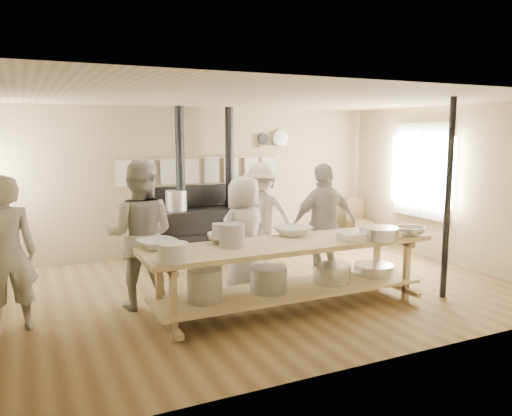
{
  "coord_description": "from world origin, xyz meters",
  "views": [
    {
      "loc": [
        -2.88,
        -6.04,
        2.14
      ],
      "look_at": [
        0.05,
        0.2,
        1.11
      ],
      "focal_mm": 35.0,
      "sensor_mm": 36.0,
      "label": 1
    }
  ],
  "objects_px": {
    "prep_table": "(290,268)",
    "stove": "(207,227)",
    "cook_far_left": "(6,255)",
    "cook_left": "(140,235)",
    "chair": "(359,229)",
    "cook_center": "(244,235)",
    "cook_by_window": "(262,215)",
    "cook_right": "(324,225)",
    "roasting_pan": "(356,236)"
  },
  "relations": [
    {
      "from": "cook_left",
      "to": "chair",
      "type": "height_order",
      "value": "cook_left"
    },
    {
      "from": "prep_table",
      "to": "cook_right",
      "type": "height_order",
      "value": "cook_right"
    },
    {
      "from": "roasting_pan",
      "to": "stove",
      "type": "bearing_deg",
      "value": 103.35
    },
    {
      "from": "cook_far_left",
      "to": "roasting_pan",
      "type": "xyz_separation_m",
      "value": [
        3.86,
        -0.95,
        0.04
      ]
    },
    {
      "from": "stove",
      "to": "roasting_pan",
      "type": "height_order",
      "value": "stove"
    },
    {
      "from": "cook_left",
      "to": "chair",
      "type": "relative_size",
      "value": 2.11
    },
    {
      "from": "cook_right",
      "to": "roasting_pan",
      "type": "height_order",
      "value": "cook_right"
    },
    {
      "from": "roasting_pan",
      "to": "cook_by_window",
      "type": "bearing_deg",
      "value": 94.99
    },
    {
      "from": "cook_by_window",
      "to": "roasting_pan",
      "type": "distance_m",
      "value": 2.25
    },
    {
      "from": "cook_far_left",
      "to": "cook_left",
      "type": "bearing_deg",
      "value": 178.76
    },
    {
      "from": "prep_table",
      "to": "stove",
      "type": "bearing_deg",
      "value": 89.96
    },
    {
      "from": "cook_far_left",
      "to": "cook_center",
      "type": "distance_m",
      "value": 2.88
    },
    {
      "from": "cook_by_window",
      "to": "chair",
      "type": "height_order",
      "value": "cook_by_window"
    },
    {
      "from": "cook_left",
      "to": "cook_center",
      "type": "xyz_separation_m",
      "value": [
        1.4,
        0.01,
        -0.12
      ]
    },
    {
      "from": "prep_table",
      "to": "cook_far_left",
      "type": "xyz_separation_m",
      "value": [
        -3.08,
        0.7,
        0.34
      ]
    },
    {
      "from": "cook_center",
      "to": "cook_by_window",
      "type": "distance_m",
      "value": 1.35
    },
    {
      "from": "cook_far_left",
      "to": "stove",
      "type": "bearing_deg",
      "value": -151.44
    },
    {
      "from": "prep_table",
      "to": "cook_center",
      "type": "bearing_deg",
      "value": 103.49
    },
    {
      "from": "cook_far_left",
      "to": "cook_right",
      "type": "height_order",
      "value": "cook_right"
    },
    {
      "from": "roasting_pan",
      "to": "cook_far_left",
      "type": "bearing_deg",
      "value": 166.16
    },
    {
      "from": "stove",
      "to": "roasting_pan",
      "type": "relative_size",
      "value": 6.6
    },
    {
      "from": "cook_right",
      "to": "prep_table",
      "type": "bearing_deg",
      "value": 38.7
    },
    {
      "from": "chair",
      "to": "roasting_pan",
      "type": "height_order",
      "value": "roasting_pan"
    },
    {
      "from": "cook_by_window",
      "to": "stove",
      "type": "bearing_deg",
      "value": 161.01
    },
    {
      "from": "stove",
      "to": "roasting_pan",
      "type": "xyz_separation_m",
      "value": [
        0.78,
        -3.27,
        0.37
      ]
    },
    {
      "from": "prep_table",
      "to": "cook_far_left",
      "type": "distance_m",
      "value": 3.18
    },
    {
      "from": "cook_by_window",
      "to": "cook_far_left",
      "type": "bearing_deg",
      "value": -119.06
    },
    {
      "from": "roasting_pan",
      "to": "prep_table",
      "type": "bearing_deg",
      "value": 162.23
    },
    {
      "from": "cook_far_left",
      "to": "cook_left",
      "type": "relative_size",
      "value": 0.94
    },
    {
      "from": "cook_left",
      "to": "cook_by_window",
      "type": "bearing_deg",
      "value": -129.36
    },
    {
      "from": "cook_center",
      "to": "cook_by_window",
      "type": "relative_size",
      "value": 0.94
    },
    {
      "from": "cook_far_left",
      "to": "cook_center",
      "type": "relative_size",
      "value": 1.08
    },
    {
      "from": "chair",
      "to": "cook_left",
      "type": "bearing_deg",
      "value": -148.26
    },
    {
      "from": "cook_far_left",
      "to": "chair",
      "type": "bearing_deg",
      "value": -169.32
    },
    {
      "from": "chair",
      "to": "roasting_pan",
      "type": "bearing_deg",
      "value": -118.2
    },
    {
      "from": "stove",
      "to": "chair",
      "type": "distance_m",
      "value": 3.17
    },
    {
      "from": "cook_by_window",
      "to": "prep_table",
      "type": "bearing_deg",
      "value": -64.71
    },
    {
      "from": "chair",
      "to": "roasting_pan",
      "type": "xyz_separation_m",
      "value": [
        -2.38,
        -3.1,
        0.64
      ]
    },
    {
      "from": "roasting_pan",
      "to": "cook_right",
      "type": "bearing_deg",
      "value": 81.55
    },
    {
      "from": "cook_by_window",
      "to": "cook_center",
      "type": "bearing_deg",
      "value": -84.52
    },
    {
      "from": "cook_center",
      "to": "cook_by_window",
      "type": "height_order",
      "value": "cook_by_window"
    },
    {
      "from": "stove",
      "to": "cook_center",
      "type": "bearing_deg",
      "value": -95.84
    },
    {
      "from": "cook_right",
      "to": "roasting_pan",
      "type": "bearing_deg",
      "value": 84.02
    },
    {
      "from": "prep_table",
      "to": "cook_right",
      "type": "xyz_separation_m",
      "value": [
        0.91,
        0.67,
        0.35
      ]
    },
    {
      "from": "prep_table",
      "to": "cook_far_left",
      "type": "height_order",
      "value": "cook_far_left"
    },
    {
      "from": "cook_far_left",
      "to": "cook_left",
      "type": "xyz_separation_m",
      "value": [
        1.47,
        0.18,
        0.05
      ]
    },
    {
      "from": "cook_far_left",
      "to": "cook_right",
      "type": "bearing_deg",
      "value": 171.22
    },
    {
      "from": "cook_center",
      "to": "stove",
      "type": "bearing_deg",
      "value": -111.65
    },
    {
      "from": "stove",
      "to": "cook_by_window",
      "type": "distance_m",
      "value": 1.23
    },
    {
      "from": "prep_table",
      "to": "chair",
      "type": "distance_m",
      "value": 4.27
    }
  ]
}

